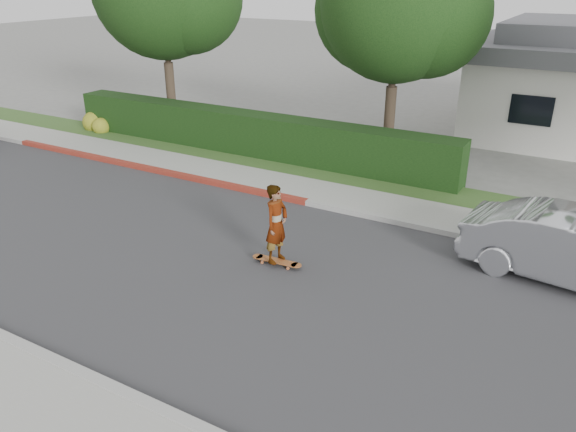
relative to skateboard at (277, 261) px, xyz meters
name	(u,v)px	position (x,y,z in m)	size (l,w,h in m)	color
ground	(184,256)	(-2.06, -0.68, -0.10)	(120.00, 120.00, 0.00)	slate
road	(184,256)	(-2.06, -0.68, -0.10)	(60.00, 8.00, 0.01)	#2D2D30
curb_near	(29,350)	(-2.06, -4.78, -0.03)	(60.00, 0.20, 0.15)	#9E9E99
curb_far	(276,196)	(-2.06, 3.42, -0.03)	(60.00, 0.20, 0.15)	#9E9E99
curb_red_section	(145,168)	(-7.06, 3.42, -0.03)	(12.00, 0.21, 0.15)	maroon
sidewalk_far	(291,187)	(-2.06, 4.32, -0.04)	(60.00, 1.60, 0.12)	gray
planting_strip	(316,172)	(-2.06, 5.92, -0.05)	(60.00, 1.60, 0.10)	#2D4C1E
hedge	(248,134)	(-5.06, 6.52, 0.65)	(15.00, 1.00, 1.50)	black
flowering_shrub	(96,124)	(-12.07, 6.06, 0.23)	(1.40, 1.00, 0.90)	#2D4C19
tree_center	(399,8)	(-0.58, 8.51, 4.80)	(5.66, 4.84, 7.44)	#33261C
skateboard	(277,261)	(0.00, 0.00, 0.00)	(1.20, 0.32, 0.11)	#CB6937
skateboarder	(276,224)	(0.00, 0.00, 0.90)	(0.64, 0.42, 1.77)	white
car_silver	(575,249)	(5.66, 2.45, 0.63)	(1.56, 4.48, 1.48)	silver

